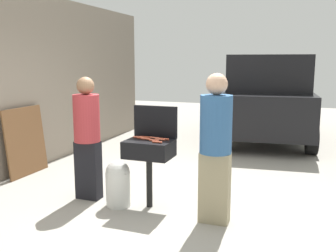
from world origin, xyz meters
TOP-DOWN VIEW (x-y plane):
  - ground_plane at (0.00, 0.00)m, footprint 24.00×24.00m
  - house_wall_side at (-2.83, 1.00)m, footprint 0.24×8.00m
  - bbq_grill at (-0.07, -0.20)m, footprint 0.60×0.44m
  - grill_lid_open at (-0.07, 0.02)m, footprint 0.60×0.05m
  - hot_dog_0 at (-0.17, -0.08)m, footprint 0.13×0.04m
  - hot_dog_1 at (-0.12, -0.18)m, footprint 0.13×0.04m
  - hot_dog_2 at (0.02, -0.23)m, footprint 0.13×0.03m
  - hot_dog_3 at (0.11, -0.11)m, footprint 0.13×0.03m
  - hot_dog_4 at (-0.04, -0.08)m, footprint 0.13×0.04m
  - hot_dog_5 at (-0.26, -0.11)m, footprint 0.13×0.04m
  - hot_dog_6 at (-0.18, -0.15)m, footprint 0.13×0.04m
  - hot_dog_7 at (0.09, -0.31)m, footprint 0.13×0.03m
  - hot_dog_8 at (0.07, -0.15)m, footprint 0.13×0.04m
  - propane_tank at (-0.47, -0.31)m, footprint 0.32×0.32m
  - person_left at (-0.98, -0.20)m, footprint 0.35×0.35m
  - person_right at (0.84, -0.37)m, footprint 0.37×0.37m
  - parked_minivan at (0.88, 4.95)m, footprint 2.40×4.57m
  - leaning_board at (-2.58, 0.43)m, footprint 0.14×0.90m

SIDE VIEW (x-z plane):
  - ground_plane at x=0.00m, z-range 0.00..0.00m
  - propane_tank at x=-0.47m, z-range 0.01..0.63m
  - leaning_board at x=-2.58m, z-range 0.00..1.13m
  - bbq_grill at x=-0.07m, z-range 0.30..1.19m
  - hot_dog_0 at x=-0.17m, z-range 0.89..0.92m
  - hot_dog_1 at x=-0.12m, z-range 0.89..0.92m
  - hot_dog_2 at x=0.02m, z-range 0.89..0.92m
  - hot_dog_3 at x=0.11m, z-range 0.89..0.92m
  - hot_dog_4 at x=-0.04m, z-range 0.89..0.92m
  - hot_dog_5 at x=-0.26m, z-range 0.89..0.92m
  - hot_dog_6 at x=-0.18m, z-range 0.89..0.92m
  - hot_dog_7 at x=0.09m, z-range 0.89..0.92m
  - hot_dog_8 at x=0.07m, z-range 0.89..0.92m
  - person_left at x=-0.98m, z-range 0.07..1.76m
  - person_right at x=0.84m, z-range 0.08..1.83m
  - parked_minivan at x=0.88m, z-range 0.02..2.04m
  - grill_lid_open at x=-0.07m, z-range 0.89..1.31m
  - house_wall_side at x=-2.83m, z-range 0.00..3.07m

